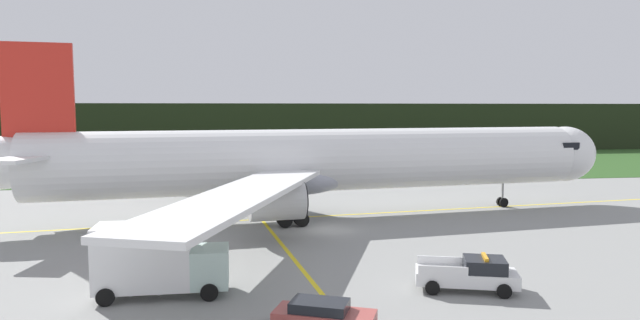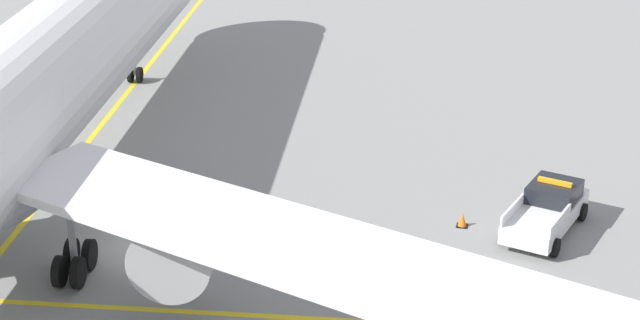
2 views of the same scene
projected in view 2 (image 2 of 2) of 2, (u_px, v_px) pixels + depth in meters
name	position (u px, v px, depth m)	size (l,w,h in m)	color
ground	(140.00, 249.00, 41.93)	(320.00, 320.00, 0.00)	gray
taxiway_centerline_main	(17.00, 231.00, 43.42)	(78.21, 0.30, 0.01)	yellow
ops_pickup_truck	(547.00, 210.00, 43.16)	(5.67, 3.51, 1.94)	silver
apron_cone	(462.00, 220.00, 43.69)	(0.47, 0.47, 0.59)	black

